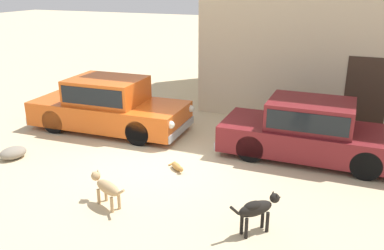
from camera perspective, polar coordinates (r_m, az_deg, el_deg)
ground_plane at (r=9.90m, az=-5.09°, el=-4.64°), size 80.00×80.00×0.00m
parked_sedan_nearest at (r=11.79m, az=-11.50°, el=2.80°), size 4.56×1.99×1.48m
parked_sedan_second at (r=10.08m, az=16.16°, el=-0.67°), size 4.35×1.76×1.41m
stray_dog_spotted at (r=7.91m, az=-11.86°, el=-8.43°), size 1.00×0.48×0.61m
stray_dog_tan at (r=7.02m, az=9.05°, el=-11.38°), size 0.73×0.81×0.68m
stray_cat at (r=9.26m, az=-2.11°, el=-5.82°), size 0.49×0.52×0.16m
rubble_pile at (r=10.69m, az=-23.63°, el=-3.57°), size 0.65×0.75×0.29m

